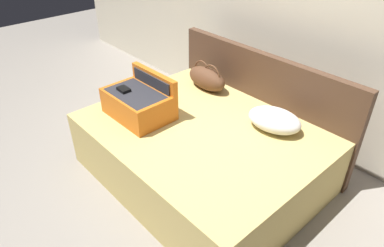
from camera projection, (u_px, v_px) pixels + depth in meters
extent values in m
plane|color=gray|center=(168.00, 195.00, 3.10)|extent=(12.00, 12.00, 0.00)
cube|color=beige|center=(298.00, 13.00, 3.32)|extent=(8.00, 0.10, 2.60)
cube|color=tan|center=(201.00, 153.00, 3.18)|extent=(2.02, 1.54, 0.54)
cube|color=#4C3323|center=(260.00, 101.00, 3.51)|extent=(2.06, 0.08, 1.01)
cube|color=#D16619|center=(136.00, 105.00, 3.13)|extent=(0.60, 0.39, 0.24)
cube|color=#28282D|center=(136.00, 101.00, 3.11)|extent=(0.53, 0.34, 0.17)
cube|color=black|center=(124.00, 90.00, 3.10)|extent=(0.12, 0.09, 0.03)
cube|color=#D16619|center=(155.00, 90.00, 3.22)|extent=(0.60, 0.06, 0.38)
cube|color=#28282D|center=(152.00, 92.00, 3.20)|extent=(0.51, 0.02, 0.32)
ellipsoid|color=brown|center=(207.00, 79.00, 3.60)|extent=(0.47, 0.22, 0.23)
torus|color=brown|center=(202.00, 71.00, 3.61)|extent=(0.22, 0.02, 0.22)
torus|color=brown|center=(212.00, 75.00, 3.52)|extent=(0.22, 0.02, 0.22)
ellipsoid|color=white|center=(274.00, 120.00, 2.98)|extent=(0.52, 0.40, 0.18)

